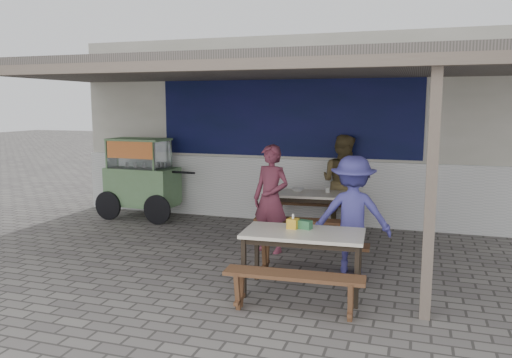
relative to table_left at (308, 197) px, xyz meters
The scene contains 17 objects.
ground 2.13m from the table_left, 103.52° to the right, with size 60.00×60.00×0.00m, color slate.
back_wall 1.98m from the table_left, 106.41° to the left, with size 9.00×1.28×3.50m.
warung_roof 2.35m from the table_left, 113.16° to the right, with size 9.00×4.21×2.81m.
table_left is the anchor object (origin of this frame).
bench_left_street 0.76m from the table_left, 85.09° to the right, with size 1.51×0.41×0.45m.
bench_left_wall 0.76m from the table_left, 94.91° to the left, with size 1.51×0.41×0.45m.
table_right 2.62m from the table_left, 79.01° to the right, with size 1.45×0.82×0.75m.
bench_right_street 3.25m from the table_left, 80.44° to the right, with size 1.52×0.37×0.45m.
bench_right_wall 2.02m from the table_left, 76.69° to the right, with size 1.52×0.37×0.45m.
vendor_cart 3.42m from the table_left, behind, with size 2.00×0.83×1.57m.
patron_street_side 1.11m from the table_left, 108.16° to the right, with size 0.60×0.39×1.64m, color brown.
patron_wall_side 0.93m from the table_left, 59.35° to the left, with size 0.82×0.64×1.70m, color brown.
patron_right_table 1.89m from the table_left, 59.68° to the right, with size 1.01×0.58×1.57m, color #454299.
tissue_box 2.48m from the table_left, 82.02° to the right, with size 0.12×0.12×0.12m, color gold.
donation_box 2.48m from the table_left, 78.66° to the right, with size 0.15×0.10×0.10m, color #306C42.
condiment_jar 0.36m from the table_left, 24.64° to the left, with size 0.07×0.07×0.08m, color beige.
condiment_bowl 0.25m from the table_left, 149.62° to the left, with size 0.22×0.22×0.05m, color white.
Camera 1 is at (2.20, -6.18, 2.23)m, focal length 35.00 mm.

